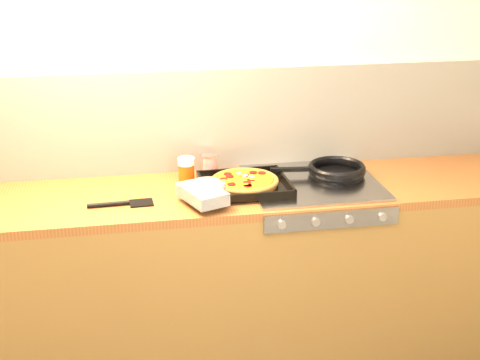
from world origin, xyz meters
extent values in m
plane|color=beige|center=(0.00, 1.40, 1.25)|extent=(3.20, 0.00, 3.20)
cube|color=silver|center=(0.00, 1.39, 1.15)|extent=(3.20, 0.02, 0.50)
cube|color=brown|center=(0.00, 1.10, 0.43)|extent=(3.20, 0.60, 0.86)
cube|color=brown|center=(0.00, 1.10, 0.88)|extent=(3.20, 0.60, 0.04)
cube|color=#9B9CA0|center=(0.45, 0.80, 0.85)|extent=(0.60, 0.03, 0.08)
cylinder|color=#A5A5AA|center=(0.23, 0.78, 0.85)|extent=(0.04, 0.02, 0.04)
cylinder|color=#A5A5AA|center=(0.38, 0.78, 0.85)|extent=(0.04, 0.02, 0.04)
cylinder|color=#A5A5AA|center=(0.53, 0.78, 0.85)|extent=(0.04, 0.02, 0.04)
cylinder|color=#A5A5AA|center=(0.67, 0.78, 0.85)|extent=(0.04, 0.02, 0.04)
cube|color=#9B9CA0|center=(0.45, 1.10, 0.91)|extent=(0.60, 0.56, 0.02)
cube|color=black|center=(0.12, 1.08, 0.92)|extent=(0.40, 0.36, 0.01)
cube|color=black|center=(0.12, 1.25, 0.94)|extent=(0.40, 0.02, 0.02)
cube|color=black|center=(0.13, 0.91, 0.94)|extent=(0.40, 0.02, 0.02)
cube|color=black|center=(0.31, 1.08, 0.94)|extent=(0.02, 0.35, 0.02)
cube|color=black|center=(-0.07, 1.07, 0.94)|extent=(0.02, 0.35, 0.02)
cylinder|color=#A77330|center=(0.12, 1.08, 0.94)|extent=(0.30, 0.30, 0.02)
torus|color=#A77330|center=(0.12, 1.08, 0.95)|extent=(0.32, 0.32, 0.02)
cylinder|color=orange|center=(0.12, 1.08, 0.95)|extent=(0.27, 0.27, 0.01)
cylinder|color=maroon|center=(0.15, 1.06, 0.96)|extent=(0.04, 0.04, 0.00)
cylinder|color=maroon|center=(0.06, 1.15, 0.96)|extent=(0.04, 0.04, 0.00)
cylinder|color=maroon|center=(0.12, 0.99, 0.96)|extent=(0.04, 0.04, 0.00)
cylinder|color=maroon|center=(0.03, 1.09, 0.96)|extent=(0.04, 0.04, 0.00)
cylinder|color=maroon|center=(0.18, 1.15, 0.96)|extent=(0.04, 0.04, 0.00)
cylinder|color=maroon|center=(0.13, 1.12, 0.96)|extent=(0.04, 0.04, 0.00)
cylinder|color=maroon|center=(0.05, 1.02, 0.96)|extent=(0.04, 0.04, 0.00)
cylinder|color=maroon|center=(0.21, 1.14, 0.96)|extent=(0.04, 0.04, 0.00)
cylinder|color=maroon|center=(0.12, 0.99, 0.96)|extent=(0.04, 0.04, 0.00)
cylinder|color=maroon|center=(0.12, 1.03, 0.96)|extent=(0.04, 0.04, 0.00)
cylinder|color=maroon|center=(0.06, 1.12, 0.96)|extent=(0.04, 0.04, 0.00)
ellipsoid|color=orange|center=(0.05, 1.06, 0.96)|extent=(0.03, 0.02, 0.01)
ellipsoid|color=orange|center=(0.02, 1.07, 0.96)|extent=(0.03, 0.02, 0.01)
ellipsoid|color=orange|center=(0.11, 1.13, 0.96)|extent=(0.03, 0.02, 0.01)
ellipsoid|color=orange|center=(0.11, 1.16, 0.96)|extent=(0.03, 0.02, 0.01)
ellipsoid|color=orange|center=(0.11, 1.01, 0.96)|extent=(0.03, 0.02, 0.01)
ellipsoid|color=orange|center=(0.16, 1.06, 0.96)|extent=(0.03, 0.02, 0.01)
ellipsoid|color=orange|center=(0.14, 1.08, 0.96)|extent=(0.03, 0.02, 0.01)
ellipsoid|color=orange|center=(0.05, 1.05, 0.96)|extent=(0.03, 0.02, 0.01)
ellipsoid|color=orange|center=(0.13, 1.15, 0.96)|extent=(0.03, 0.02, 0.01)
ellipsoid|color=silver|center=(0.11, 1.16, 0.96)|extent=(0.03, 0.03, 0.01)
ellipsoid|color=silver|center=(0.13, 1.12, 0.96)|extent=(0.03, 0.03, 0.01)
ellipsoid|color=silver|center=(0.16, 1.10, 0.96)|extent=(0.03, 0.03, 0.01)
cube|color=black|center=(-0.09, 0.93, 0.95)|extent=(0.22, 0.27, 0.05)
ellipsoid|color=black|center=(-0.06, 1.04, 0.95)|extent=(0.14, 0.14, 0.06)
cylinder|color=black|center=(-0.02, 0.96, 0.95)|extent=(0.09, 0.11, 0.05)
cylinder|color=black|center=(0.58, 1.15, 0.92)|extent=(0.28, 0.28, 0.01)
torus|color=black|center=(0.58, 1.15, 0.95)|extent=(0.30, 0.30, 0.03)
cube|color=black|center=(0.36, 1.18, 0.95)|extent=(0.20, 0.04, 0.02)
cylinder|color=maroon|center=(-0.01, 1.28, 0.96)|extent=(0.09, 0.09, 0.10)
cylinder|color=#B2B2B7|center=(-0.01, 1.28, 1.01)|extent=(0.10, 0.10, 0.01)
cylinder|color=#B2B2B7|center=(-0.01, 1.28, 0.90)|extent=(0.10, 0.10, 0.01)
cylinder|color=#D9450C|center=(-0.13, 1.20, 0.95)|extent=(0.08, 0.08, 0.10)
cylinder|color=silver|center=(-0.13, 1.20, 1.01)|extent=(0.09, 0.09, 0.03)
cylinder|color=#B6784D|center=(0.16, 1.30, 0.91)|extent=(0.26, 0.08, 0.02)
ellipsoid|color=#B6784D|center=(0.30, 1.27, 0.91)|extent=(0.07, 0.06, 0.02)
cube|color=black|center=(-0.35, 1.00, 0.90)|extent=(0.10, 0.09, 0.01)
cylinder|color=black|center=(-0.49, 0.99, 0.91)|extent=(0.18, 0.03, 0.02)
camera|label=1|loc=(-0.41, -1.71, 2.02)|focal=50.00mm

